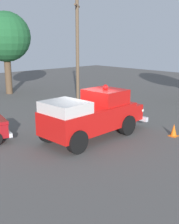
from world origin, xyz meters
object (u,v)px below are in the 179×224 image
Objects in this scene: oak_tree_right at (6,37)px; utility_pole at (77,49)px; vintage_fire_truck at (93,114)px; traffic_cone at (174,130)px.

utility_pole reaches higher than oak_tree_right.
utility_pole is (6.60, 2.61, -0.91)m from oak_tree_right.
oak_tree_right is at bearing 168.86° from vintage_fire_truck.
vintage_fire_truck reaches higher than traffic_cone.
vintage_fire_truck is at bearing -35.96° from utility_pole.
utility_pole is at bearing 144.04° from vintage_fire_truck.
oak_tree_right is 0.92× the size of utility_pole.
vintage_fire_truck is 9.51× the size of traffic_cone.
utility_pole is 11.00m from traffic_cone.
traffic_cone is at bearing -12.52° from utility_pole.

